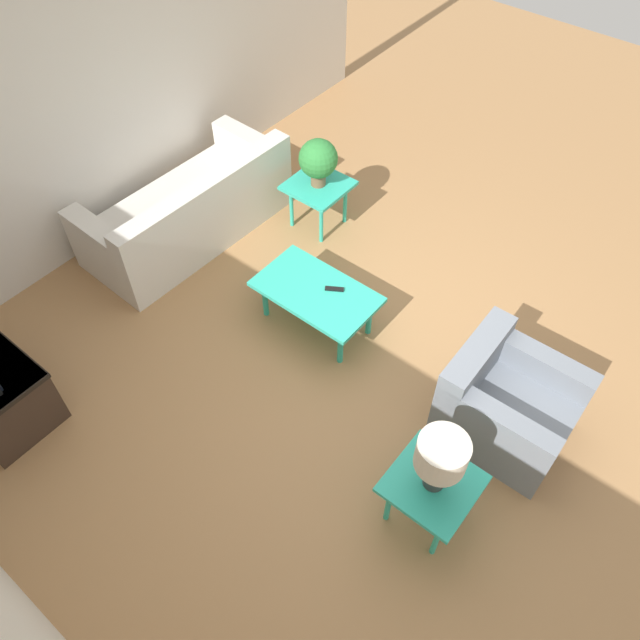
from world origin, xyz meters
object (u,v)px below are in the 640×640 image
object	(u,v)px
sofa	(190,212)
side_table_plant	(318,190)
coffee_table	(316,294)
side_table_lamp	(432,487)
armchair	(504,403)
table_lamp	(441,458)
potted_plant	(318,160)

from	to	relation	value
sofa	side_table_plant	world-z (taller)	sofa
coffee_table	side_table_lamp	world-z (taller)	side_table_lamp
side_table_plant	side_table_lamp	xyz separation A→B (m)	(-2.57, 1.97, 0.00)
armchair	side_table_plant	world-z (taller)	armchair
side_table_plant	table_lamp	xyz separation A→B (m)	(-2.57, 1.97, 0.41)
sofa	coffee_table	xyz separation A→B (m)	(-1.72, 0.13, 0.08)
side_table_lamp	armchair	bearing A→B (deg)	-92.75
armchair	side_table_lamp	bearing A→B (deg)	176.32
sofa	potted_plant	world-z (taller)	potted_plant
side_table_lamp	potted_plant	bearing A→B (deg)	-37.48
coffee_table	side_table_plant	xyz separation A→B (m)	(0.84, -1.06, 0.05)
potted_plant	armchair	bearing A→B (deg)	159.19
potted_plant	side_table_plant	bearing A→B (deg)	180.00
potted_plant	sofa	bearing A→B (deg)	46.72
armchair	potted_plant	size ratio (longest dim) A/B	1.90
coffee_table	side_table_lamp	size ratio (longest dim) A/B	1.84
table_lamp	potted_plant	bearing A→B (deg)	-37.48
coffee_table	potted_plant	bearing A→B (deg)	-51.69
coffee_table	side_table_plant	size ratio (longest dim) A/B	1.84
coffee_table	table_lamp	distance (m)	2.00
side_table_lamp	sofa	bearing A→B (deg)	-16.76
side_table_lamp	potted_plant	world-z (taller)	potted_plant
side_table_lamp	potted_plant	xyz separation A→B (m)	(2.57, -1.97, 0.35)
side_table_plant	side_table_lamp	size ratio (longest dim) A/B	1.00
coffee_table	potted_plant	xyz separation A→B (m)	(0.84, -1.06, 0.40)
side_table_plant	sofa	bearing A→B (deg)	46.72
sofa	table_lamp	world-z (taller)	table_lamp
sofa	armchair	xyz separation A→B (m)	(-3.49, 0.06, 0.02)
sofa	potted_plant	size ratio (longest dim) A/B	4.35
armchair	potted_plant	distance (m)	2.84
armchair	side_table_plant	bearing A→B (deg)	68.26
sofa	side_table_lamp	bearing A→B (deg)	74.88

